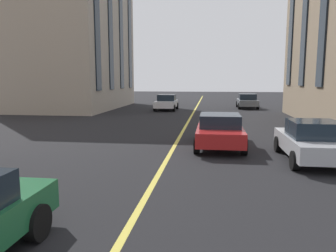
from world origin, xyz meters
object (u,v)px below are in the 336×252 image
object	(u,v)px
car_red_near	(220,130)
car_grey_mid	(247,101)
car_silver_parked_a	(312,141)
car_white_trailing	(167,102)

from	to	relation	value
car_red_near	car_grey_mid	xyz separation A→B (m)	(18.62, -3.05, -0.00)
car_red_near	car_silver_parked_a	world-z (taller)	car_silver_parked_a
car_white_trailing	car_grey_mid	distance (m)	7.97
car_red_near	car_silver_parked_a	xyz separation A→B (m)	(-2.02, -3.05, -0.00)
car_silver_parked_a	car_white_trailing	bearing A→B (deg)	22.69
car_silver_parked_a	car_grey_mid	world-z (taller)	same
car_red_near	car_white_trailing	xyz separation A→B (m)	(15.82, 4.41, -0.00)
car_red_near	car_white_trailing	distance (m)	16.42
car_silver_parked_a	car_grey_mid	size ratio (longest dim) A/B	1.00
car_grey_mid	car_white_trailing	bearing A→B (deg)	110.58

